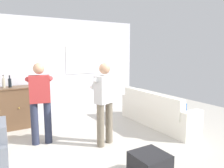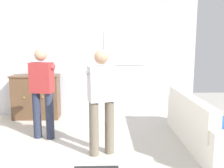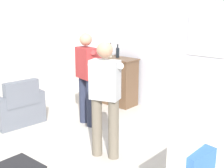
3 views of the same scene
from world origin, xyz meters
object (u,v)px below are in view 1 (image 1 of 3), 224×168
bottle_wine_green (10,83)px  bottle_liquor_amber (4,83)px  couch (155,112)px  person_standing_left (40,99)px  sideboard_cabinet (8,108)px  person_standing_right (104,100)px  ottoman (150,167)px

bottle_wine_green → bottle_liquor_amber: 0.16m
couch → bottle_liquor_amber: 3.79m
bottle_wine_green → person_standing_left: (0.40, -1.33, -0.21)m
sideboard_cabinet → person_standing_right: size_ratio=0.66×
bottle_liquor_amber → person_standing_left: person_standing_left is taller
bottle_liquor_amber → person_standing_right: person_standing_right is taller
sideboard_cabinet → person_standing_left: (0.48, -1.28, 0.42)m
person_standing_right → person_standing_left: bearing=146.8°
sideboard_cabinet → person_standing_right: bearing=-51.8°
sideboard_cabinet → bottle_liquor_amber: (-0.06, -0.03, 0.64)m
bottle_wine_green → person_standing_right: bearing=-53.8°
couch → bottle_wine_green: (-3.17, 1.73, 0.80)m
person_standing_right → bottle_wine_green: bearing=126.2°
bottle_wine_green → person_standing_right: 2.54m
sideboard_cabinet → ottoman: 3.78m
couch → sideboard_cabinet: (-3.25, 1.68, 0.17)m
bottle_wine_green → person_standing_right: size_ratio=0.17×
sideboard_cabinet → ottoman: bearing=-66.1°
bottle_liquor_amber → ottoman: bearing=-65.1°
couch → person_standing_left: size_ratio=1.41×
couch → bottle_wine_green: bottle_wine_green is taller
person_standing_left → bottle_liquor_amber: bearing=113.2°
bottle_wine_green → ottoman: (1.45, -3.49, -0.94)m
person_standing_left → person_standing_right: same height
sideboard_cabinet → person_standing_left: bearing=-69.5°
couch → sideboard_cabinet: bearing=152.6°
bottle_wine_green → couch: bearing=-28.6°
sideboard_cabinet → person_standing_left: person_standing_left is taller
couch → person_standing_left: bearing=171.7°
ottoman → person_standing_right: bearing=88.3°
couch → ottoman: 2.47m
ottoman → person_standing_left: (-1.05, 2.16, 0.73)m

